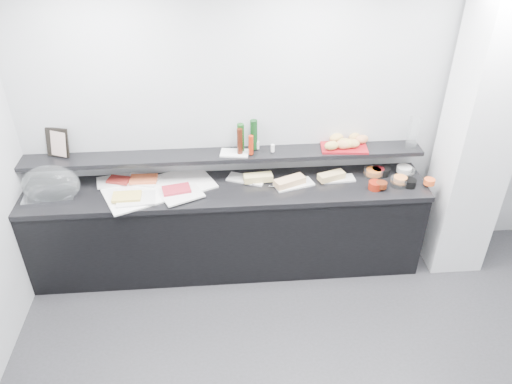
{
  "coord_description": "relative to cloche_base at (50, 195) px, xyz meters",
  "views": [
    {
      "loc": [
        -0.73,
        -2.07,
        3.32
      ],
      "look_at": [
        -0.45,
        1.45,
        1.0
      ],
      "focal_mm": 35.0,
      "sensor_mm": 36.0,
      "label": 1
    }
  ],
  "objects": [
    {
      "name": "bread_roll_n",
      "position": [
        2.73,
        0.31,
        0.29
      ],
      "size": [
        0.14,
        0.12,
        0.08
      ],
      "primitive_type": "ellipsoid",
      "rotation": [
        0.0,
        0.0,
        0.4
      ],
      "color": "tan",
      "rests_on": "bread_tray"
    },
    {
      "name": "shaker_pepper",
      "position": [
        1.96,
        0.19,
        0.28
      ],
      "size": [
        0.05,
        0.05,
        0.07
      ],
      "primitive_type": "cylinder",
      "rotation": [
        0.0,
        0.0,
        -0.4
      ],
      "color": "white",
      "rests_on": "condiment_tray"
    },
    {
      "name": "sandwich_plate_left",
      "position": [
        1.71,
        0.15,
        -0.01
      ],
      "size": [
        0.37,
        0.27,
        0.01
      ],
      "primitive_type": "cube",
      "rotation": [
        0.0,
        0.0,
        -0.39
      ],
      "color": "silver",
      "rests_on": "counter_top"
    },
    {
      "name": "bread_roll_s",
      "position": [
        2.59,
        0.18,
        0.29
      ],
      "size": [
        0.14,
        0.11,
        0.08
      ],
      "primitive_type": "ellipsoid",
      "rotation": [
        0.0,
        0.0,
        -0.38
      ],
      "color": "tan",
      "rests_on": "bread_tray"
    },
    {
      "name": "sandwich_plate_mid",
      "position": [
        2.14,
        0.02,
        -0.01
      ],
      "size": [
        0.38,
        0.24,
        0.01
      ],
      "primitive_type": "cube",
      "rotation": [
        0.0,
        0.0,
        0.28
      ],
      "color": "silver",
      "rests_on": "counter_top"
    },
    {
      "name": "counter_top",
      "position": [
        1.53,
        0.03,
        -0.05
      ],
      "size": [
        3.62,
        0.62,
        0.05
      ],
      "primitive_type": "cube",
      "color": "black",
      "rests_on": "buffet_cabinet"
    },
    {
      "name": "cloche_base",
      "position": [
        0.0,
        0.0,
        0.0
      ],
      "size": [
        0.45,
        0.32,
        0.04
      ],
      "primitive_type": "cube",
      "rotation": [
        0.0,
        0.0,
        0.09
      ],
      "color": "silver",
      "rests_on": "counter_top"
    },
    {
      "name": "bottle_hot",
      "position": [
        1.76,
        0.16,
        0.33
      ],
      "size": [
        0.05,
        0.05,
        0.18
      ],
      "primitive_type": "cylinder",
      "rotation": [
        0.0,
        0.0,
        0.26
      ],
      "color": "#A6240B",
      "rests_on": "condiment_tray"
    },
    {
      "name": "fill_red_jam",
      "position": [
        2.9,
        -0.11,
        0.03
      ],
      "size": [
        0.12,
        0.12,
        0.05
      ],
      "primitive_type": "cylinder",
      "rotation": [
        0.0,
        0.0,
        -0.19
      ],
      "color": "#501C0B",
      "rests_on": "bowl_red_jam"
    },
    {
      "name": "fill_black_fruit",
      "position": [
        3.34,
        -0.09,
        0.03
      ],
      "size": [
        0.13,
        0.13,
        0.05
      ],
      "primitive_type": "cylinder",
      "rotation": [
        0.0,
        0.0,
        0.35
      ],
      "color": "#F25721",
      "rests_on": "bowl_black_fruit"
    },
    {
      "name": "bread_roll_sw",
      "position": [
        2.49,
        0.17,
        0.29
      ],
      "size": [
        0.15,
        0.11,
        0.08
      ],
      "primitive_type": "ellipsoid",
      "rotation": [
        0.0,
        0.0,
        0.18
      ],
      "color": "tan",
      "rests_on": "bread_tray"
    },
    {
      "name": "framed_print",
      "position": [
        0.07,
        0.29,
        0.36
      ],
      "size": [
        0.22,
        0.12,
        0.26
      ],
      "primitive_type": "cube",
      "rotation": [
        -0.21,
        0.0,
        -0.27
      ],
      "color": "black",
      "rests_on": "wall_shelf"
    },
    {
      "name": "carafe",
      "position": [
        3.23,
        0.18,
        0.38
      ],
      "size": [
        0.11,
        0.11,
        0.3
      ],
      "primitive_type": "cylinder",
      "rotation": [
        0.0,
        0.0,
        0.09
      ],
      "color": "white",
      "rests_on": "wall_shelf"
    },
    {
      "name": "bottle_green_a",
      "position": [
        1.68,
        0.23,
        0.37
      ],
      "size": [
        0.08,
        0.08,
        0.26
      ],
      "primitive_type": "cylinder",
      "rotation": [
        0.0,
        0.0,
        -0.26
      ],
      "color": "#103E12",
      "rests_on": "condiment_tray"
    },
    {
      "name": "food_meat_b",
      "position": [
        1.09,
        -0.03,
        0.02
      ],
      "size": [
        0.27,
        0.2,
        0.02
      ],
      "primitive_type": "cube",
      "rotation": [
        0.0,
        0.0,
        0.21
      ],
      "color": "maroon",
      "rests_on": "platter_meat_b"
    },
    {
      "name": "wall_shelf",
      "position": [
        1.53,
        0.21,
        0.21
      ],
      "size": [
        3.6,
        0.25,
        0.04
      ],
      "primitive_type": "cube",
      "color": "black",
      "rests_on": "back_wall"
    },
    {
      "name": "bowl_red_jam",
      "position": [
        2.85,
        -0.1,
        0.02
      ],
      "size": [
        0.13,
        0.13,
        0.07
      ],
      "primitive_type": "cylinder",
      "rotation": [
        0.0,
        0.0,
        0.15
      ],
      "color": "maroon",
      "rests_on": "counter_top"
    },
    {
      "name": "food_meat_a",
      "position": [
        0.57,
        0.17,
        0.02
      ],
      "size": [
        0.22,
        0.17,
        0.02
      ],
      "primitive_type": "cube",
      "rotation": [
        0.0,
        0.0,
        -0.28
      ],
      "color": "maroon",
      "rests_on": "platter_meat_a"
    },
    {
      "name": "ceiling",
      "position": [
        2.23,
        -1.67,
        1.78
      ],
      "size": [
        5.0,
        5.0,
        0.0
      ],
      "primitive_type": "plane",
      "color": "white",
      "rests_on": "back_wall"
    },
    {
      "name": "back_wall",
      "position": [
        2.23,
        0.33,
        0.43
      ],
      "size": [
        5.0,
        0.02,
        2.7
      ],
      "primitive_type": "cube",
      "color": "#A9ACB0",
      "rests_on": "ground"
    },
    {
      "name": "tongs_right",
      "position": [
        2.48,
        0.06,
        -0.0
      ],
      "size": [
        0.15,
        0.06,
        0.01
      ],
      "primitive_type": "cylinder",
      "rotation": [
        0.0,
        1.57,
        0.35
      ],
      "color": "silver",
      "rests_on": "sandwich_plate_right"
    },
    {
      "name": "fill_black_jam",
      "position": [
        2.94,
        0.13,
        0.03
      ],
      "size": [
        0.15,
        0.15,
        0.05
      ],
      "primitive_type": "cylinder",
      "rotation": [
        0.0,
        0.0,
        0.39
      ],
      "color": "#500B0E",
      "rests_on": "bowl_black_jam"
    },
    {
      "name": "sandwich_food_mid",
      "position": [
        2.1,
        0.02,
        0.02
      ],
      "size": [
        0.3,
        0.21,
        0.06
      ],
      "primitive_type": "cube",
      "rotation": [
        0.0,
        0.0,
        0.42
      ],
      "color": "tan",
      "rests_on": "sandwich_plate_mid"
    },
    {
      "name": "fill_glass_fruit",
      "position": [
        2.89,
        0.11,
        0.03
      ],
      "size": [
        0.18,
        0.18,
        0.05
      ],
      "primitive_type": "cylinder",
      "rotation": [
        0.0,
        0.0,
        0.39
      ],
      "color": "#CD5F1C",
      "rests_on": "bowl_glass_fruit"
    },
    {
      "name": "tongs_left",
      "position": [
        1.8,
        0.06,
        -0.0
      ],
      "size": [
        0.14,
        0.09,
        0.01
      ],
      "primitive_type": "cylinder",
      "rotation": [
        0.0,
        1.57,
        0.54
      ],
      "color": "silver",
      "rests_on": "sandwich_plate_left"
    },
    {
      "name": "bread_tray",
      "position": [
        2.62,
        0.25,
        0.24
      ],
      "size": [
        0.44,
        0.33,
        0.02
      ],
      "primitive_type": "cube",
      "rotation": [
        0.0,
        0.0,
        -0.1
      ],
      "color": "maroon",
      "rests_on": "wall_shelf"
    },
    {
      "name": "print_art",
      "position": [
        0.08,
        0.26,
        0.36
      ],
      "size": [
        0.16,
        0.11,
        0.22
      ],
      "primitive_type": "cube",
      "rotation": [
        -0.21,
        0.0,
        -0.43
      ],
      "color": "#C79990",
      "rests_on": "framed_print"
    },
    {
      "name": "buffet_cabinet",
      "position": [
        1.53,
        0.03,
        -0.5
      ],
      "size": [
        3.6,
        0.6,
        0.85
      ],
      "primitive_type": "cube",
      "color": "black",
      "rests_on": "ground"
    },
    {
      "name": "sandwich_plate_right",
      "position": [
        2.56,
        0.09,
        -0.01
      ],
      "size": [
        0.31,
        0.15,
        0.01
      ],
      "primitive_type": "cube",
      "rotation": [
        0.0,
        0.0,
        0.06
      ],
      "color": "silver",
      "rests_on": "counter_top"
    },
    {
      "name": "platter_meat_a",
      "position": [
        0.52,
        0.19,
        0.0
      ],
      "size": [
        0.33,
        0.26,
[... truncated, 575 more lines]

